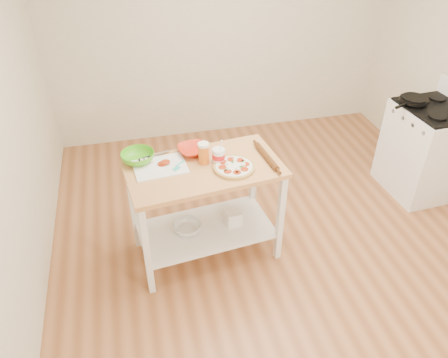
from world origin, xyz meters
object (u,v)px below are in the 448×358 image
at_px(spatula, 179,166).
at_px(shelf_glass_bowl, 188,228).
at_px(orange_bowl, 193,150).
at_px(yogurt_tub, 219,156).
at_px(gas_stove, 424,150).
at_px(beer_pint, 204,153).
at_px(skillet, 414,100).
at_px(green_bowl, 138,157).
at_px(cutting_board, 160,166).
at_px(prep_island, 205,192).
at_px(knife, 150,157).
at_px(pizza, 234,167).
at_px(shelf_bin, 233,217).
at_px(rolling_pin, 267,157).

height_order(spatula, shelf_glass_bowl, spatula).
xyz_separation_m(orange_bowl, yogurt_tub, (0.17, -0.18, 0.03)).
bearing_deg(gas_stove, beer_pint, -174.86).
relative_size(skillet, green_bowl, 1.57).
distance_m(cutting_board, green_bowl, 0.20).
height_order(gas_stove, yogurt_tub, yogurt_tub).
distance_m(yogurt_tub, shelf_glass_bowl, 0.72).
height_order(prep_island, knife, knife).
relative_size(prep_island, pizza, 3.93).
bearing_deg(shelf_glass_bowl, shelf_bin, 1.43).
height_order(prep_island, skillet, skillet).
bearing_deg(pizza, yogurt_tub, 129.27).
relative_size(yogurt_tub, shelf_bin, 1.62).
height_order(cutting_board, shelf_glass_bowl, cutting_board).
height_order(skillet, beer_pint, beer_pint).
bearing_deg(beer_pint, cutting_board, 177.10).
distance_m(knife, shelf_glass_bowl, 0.70).
height_order(beer_pint, yogurt_tub, yogurt_tub).
xyz_separation_m(orange_bowl, rolling_pin, (0.55, -0.22, -0.01)).
distance_m(green_bowl, shelf_bin, 0.97).
bearing_deg(beer_pint, green_bowl, 164.69).
xyz_separation_m(prep_island, gas_stove, (2.34, 0.41, -0.18)).
xyz_separation_m(cutting_board, rolling_pin, (0.84, -0.08, 0.01)).
height_order(skillet, shelf_bin, skillet).
xyz_separation_m(skillet, cutting_board, (-2.51, -0.47, -0.07)).
bearing_deg(yogurt_tub, rolling_pin, -6.34).
distance_m(pizza, yogurt_tub, 0.16).
bearing_deg(yogurt_tub, knife, 161.00).
bearing_deg(shelf_glass_bowl, gas_stove, 9.12).
relative_size(cutting_board, orange_bowl, 1.77).
bearing_deg(spatula, orange_bowl, 10.48).
distance_m(gas_stove, spatula, 2.60).
height_order(green_bowl, shelf_glass_bowl, green_bowl).
bearing_deg(rolling_pin, shelf_bin, 175.54).
relative_size(spatula, shelf_bin, 1.01).
height_order(gas_stove, pizza, gas_stove).
relative_size(prep_island, shelf_glass_bowl, 5.31).
height_order(cutting_board, spatula, cutting_board).
distance_m(prep_island, green_bowl, 0.60).
relative_size(knife, rolling_pin, 0.67).
bearing_deg(beer_pint, pizza, -33.52).
xyz_separation_m(gas_stove, pizza, (-2.12, -0.49, 0.44)).
height_order(skillet, orange_bowl, skillet).
height_order(gas_stove, shelf_bin, gas_stove).
bearing_deg(green_bowl, rolling_pin, -11.46).
distance_m(beer_pint, yogurt_tub, 0.12).
bearing_deg(knife, pizza, -43.30).
distance_m(prep_island, rolling_pin, 0.58).
bearing_deg(rolling_pin, prep_island, 179.30).
bearing_deg(green_bowl, prep_island, -21.81).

